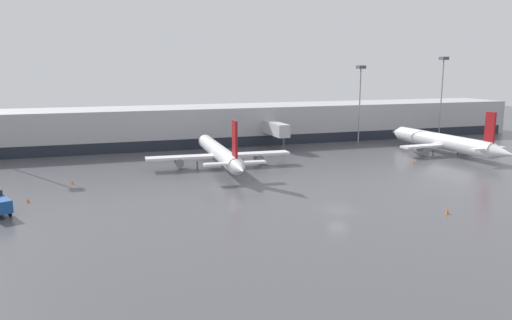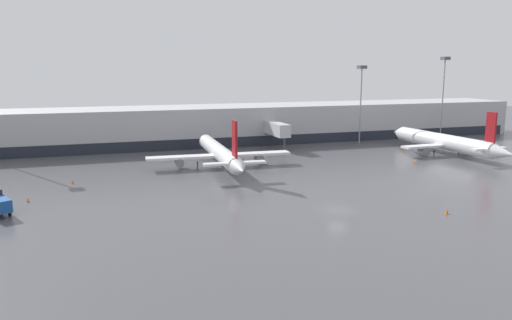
{
  "view_description": "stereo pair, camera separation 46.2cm",
  "coord_description": "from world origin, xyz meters",
  "px_view_note": "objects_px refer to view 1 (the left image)",
  "views": [
    {
      "loc": [
        -30.16,
        -55.97,
        18.35
      ],
      "look_at": [
        -4.01,
        21.91,
        3.0
      ],
      "focal_mm": 35.0,
      "sensor_mm": 36.0,
      "label": 1
    },
    {
      "loc": [
        -29.72,
        -56.12,
        18.35
      ],
      "look_at": [
        -4.01,
        21.91,
        3.0
      ],
      "focal_mm": 35.0,
      "sensor_mm": 36.0,
      "label": 2
    }
  ],
  "objects_px": {
    "apron_light_mast_2": "(360,82)",
    "apron_light_mast_3": "(443,75)",
    "traffic_cone_4": "(414,162)",
    "traffic_cone_3": "(72,182)",
    "traffic_cone_0": "(401,151)",
    "traffic_cone_1": "(28,200)",
    "parked_jet_2": "(219,153)",
    "parked_jet_1": "(444,142)",
    "traffic_cone_2": "(447,211)"
  },
  "relations": [
    {
      "from": "traffic_cone_3",
      "to": "traffic_cone_4",
      "type": "bearing_deg",
      "value": -2.71
    },
    {
      "from": "apron_light_mast_2",
      "to": "apron_light_mast_3",
      "type": "relative_size",
      "value": 0.89
    },
    {
      "from": "traffic_cone_2",
      "to": "traffic_cone_3",
      "type": "relative_size",
      "value": 1.08
    },
    {
      "from": "parked_jet_2",
      "to": "traffic_cone_2",
      "type": "xyz_separation_m",
      "value": [
        19.89,
        -38.43,
        -2.33
      ]
    },
    {
      "from": "traffic_cone_3",
      "to": "apron_light_mast_3",
      "type": "bearing_deg",
      "value": 15.47
    },
    {
      "from": "parked_jet_2",
      "to": "apron_light_mast_2",
      "type": "height_order",
      "value": "apron_light_mast_2"
    },
    {
      "from": "parked_jet_2",
      "to": "traffic_cone_2",
      "type": "height_order",
      "value": "parked_jet_2"
    },
    {
      "from": "traffic_cone_1",
      "to": "apron_light_mast_2",
      "type": "relative_size",
      "value": 0.03
    },
    {
      "from": "parked_jet_2",
      "to": "traffic_cone_1",
      "type": "bearing_deg",
      "value": 119.05
    },
    {
      "from": "parked_jet_2",
      "to": "traffic_cone_1",
      "type": "relative_size",
      "value": 57.98
    },
    {
      "from": "traffic_cone_2",
      "to": "apron_light_mast_2",
      "type": "relative_size",
      "value": 0.04
    },
    {
      "from": "traffic_cone_2",
      "to": "traffic_cone_4",
      "type": "xyz_separation_m",
      "value": [
        16.44,
        29.75,
        -0.03
      ]
    },
    {
      "from": "traffic_cone_2",
      "to": "apron_light_mast_2",
      "type": "bearing_deg",
      "value": 70.65
    },
    {
      "from": "traffic_cone_2",
      "to": "traffic_cone_3",
      "type": "xyz_separation_m",
      "value": [
        -45.59,
        32.69,
        -0.03
      ]
    },
    {
      "from": "traffic_cone_4",
      "to": "apron_light_mast_2",
      "type": "bearing_deg",
      "value": 82.54
    },
    {
      "from": "parked_jet_2",
      "to": "apron_light_mast_3",
      "type": "relative_size",
      "value": 1.72
    },
    {
      "from": "parked_jet_2",
      "to": "traffic_cone_3",
      "type": "bearing_deg",
      "value": 105.26
    },
    {
      "from": "traffic_cone_0",
      "to": "apron_light_mast_2",
      "type": "distance_m",
      "value": 20.92
    },
    {
      "from": "parked_jet_1",
      "to": "apron_light_mast_2",
      "type": "xyz_separation_m",
      "value": [
        -8.74,
        20.47,
        12.02
      ]
    },
    {
      "from": "traffic_cone_3",
      "to": "apron_light_mast_3",
      "type": "height_order",
      "value": "apron_light_mast_3"
    },
    {
      "from": "parked_jet_1",
      "to": "parked_jet_2",
      "type": "xyz_separation_m",
      "value": [
        -48.63,
        1.95,
        -0.02
      ]
    },
    {
      "from": "parked_jet_2",
      "to": "apron_light_mast_2",
      "type": "bearing_deg",
      "value": -62.45
    },
    {
      "from": "parked_jet_1",
      "to": "traffic_cone_4",
      "type": "bearing_deg",
      "value": 115.94
    },
    {
      "from": "traffic_cone_0",
      "to": "traffic_cone_4",
      "type": "xyz_separation_m",
      "value": [
        -5.67,
        -12.22,
        0.06
      ]
    },
    {
      "from": "parked_jet_2",
      "to": "apron_light_mast_3",
      "type": "xyz_separation_m",
      "value": [
        64.14,
        19.13,
        13.53
      ]
    },
    {
      "from": "traffic_cone_4",
      "to": "traffic_cone_3",
      "type": "bearing_deg",
      "value": 177.29
    },
    {
      "from": "traffic_cone_0",
      "to": "traffic_cone_3",
      "type": "bearing_deg",
      "value": -172.19
    },
    {
      "from": "traffic_cone_2",
      "to": "apron_light_mast_3",
      "type": "bearing_deg",
      "value": 52.45
    },
    {
      "from": "traffic_cone_1",
      "to": "traffic_cone_3",
      "type": "bearing_deg",
      "value": 60.58
    },
    {
      "from": "parked_jet_2",
      "to": "traffic_cone_1",
      "type": "height_order",
      "value": "parked_jet_2"
    },
    {
      "from": "traffic_cone_1",
      "to": "apron_light_mast_2",
      "type": "height_order",
      "value": "apron_light_mast_2"
    },
    {
      "from": "traffic_cone_3",
      "to": "apron_light_mast_3",
      "type": "distance_m",
      "value": 94.56
    },
    {
      "from": "parked_jet_1",
      "to": "traffic_cone_4",
      "type": "height_order",
      "value": "parked_jet_1"
    },
    {
      "from": "apron_light_mast_3",
      "to": "traffic_cone_0",
      "type": "bearing_deg",
      "value": -144.86
    },
    {
      "from": "traffic_cone_0",
      "to": "apron_light_mast_2",
      "type": "relative_size",
      "value": 0.03
    },
    {
      "from": "apron_light_mast_3",
      "to": "traffic_cone_1",
      "type": "bearing_deg",
      "value": -160.05
    },
    {
      "from": "traffic_cone_0",
      "to": "traffic_cone_2",
      "type": "xyz_separation_m",
      "value": [
        -22.11,
        -41.97,
        0.08
      ]
    },
    {
      "from": "traffic_cone_4",
      "to": "apron_light_mast_2",
      "type": "xyz_separation_m",
      "value": [
        3.56,
        27.19,
        14.4
      ]
    },
    {
      "from": "parked_jet_2",
      "to": "traffic_cone_3",
      "type": "height_order",
      "value": "parked_jet_2"
    },
    {
      "from": "traffic_cone_0",
      "to": "apron_light_mast_2",
      "type": "height_order",
      "value": "apron_light_mast_2"
    },
    {
      "from": "traffic_cone_0",
      "to": "apron_light_mast_3",
      "type": "bearing_deg",
      "value": 35.14
    },
    {
      "from": "apron_light_mast_2",
      "to": "traffic_cone_0",
      "type": "bearing_deg",
      "value": -81.98
    },
    {
      "from": "parked_jet_2",
      "to": "traffic_cone_4",
      "type": "relative_size",
      "value": 53.52
    },
    {
      "from": "traffic_cone_3",
      "to": "apron_light_mast_2",
      "type": "relative_size",
      "value": 0.04
    },
    {
      "from": "parked_jet_1",
      "to": "traffic_cone_2",
      "type": "distance_m",
      "value": 46.5
    },
    {
      "from": "traffic_cone_1",
      "to": "traffic_cone_4",
      "type": "bearing_deg",
      "value": 5.75
    },
    {
      "from": "apron_light_mast_2",
      "to": "apron_light_mast_3",
      "type": "bearing_deg",
      "value": 1.45
    },
    {
      "from": "traffic_cone_3",
      "to": "apron_light_mast_2",
      "type": "bearing_deg",
      "value": 20.3
    },
    {
      "from": "parked_jet_1",
      "to": "traffic_cone_3",
      "type": "bearing_deg",
      "value": 90.19
    },
    {
      "from": "parked_jet_2",
      "to": "traffic_cone_0",
      "type": "height_order",
      "value": "parked_jet_2"
    }
  ]
}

